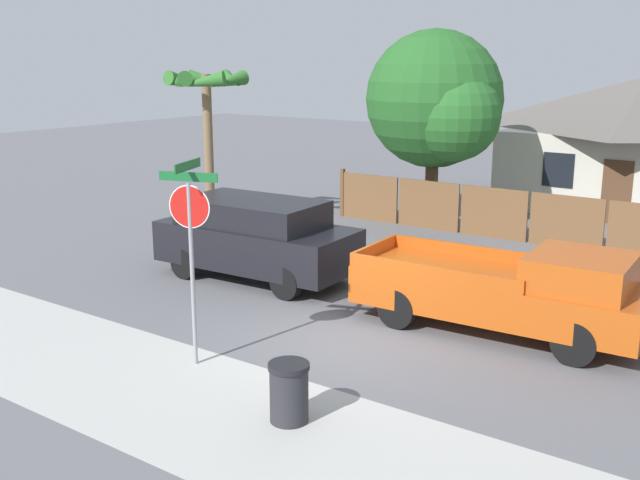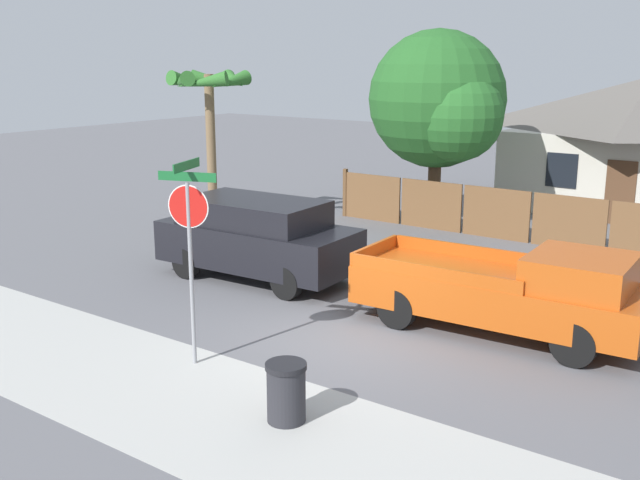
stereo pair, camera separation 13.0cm
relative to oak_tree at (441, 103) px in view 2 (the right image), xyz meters
name	(u,v)px [view 2 (the right image)]	position (x,y,z in m)	size (l,w,h in m)	color
ground_plane	(348,338)	(3.20, -9.70, -3.73)	(80.00, 80.00, 0.00)	slate
sidewalk_strip	(213,409)	(3.20, -13.30, -3.73)	(36.00, 3.20, 0.01)	#B2B2AD
wooden_fence	(569,223)	(4.31, -0.71, -3.00)	(14.72, 0.12, 1.55)	brown
oak_tree	(441,103)	(0.00, 0.00, 0.00)	(4.37, 4.17, 5.91)	brown
palm_tree	(209,94)	(-5.30, -4.46, 0.28)	(2.34, 2.54, 4.70)	brown
red_suv	(257,236)	(-0.67, -7.77, -2.71)	(4.78, 2.27, 1.88)	black
orange_pickup	(510,291)	(5.53, -7.76, -2.88)	(5.48, 2.23, 1.71)	#B74C14
stop_sign	(189,227)	(1.74, -12.23, -1.35)	(0.97, 0.87, 3.47)	gray
trash_bin	(286,392)	(4.30, -12.93, -3.28)	(0.60, 0.60, 0.88)	#28282D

